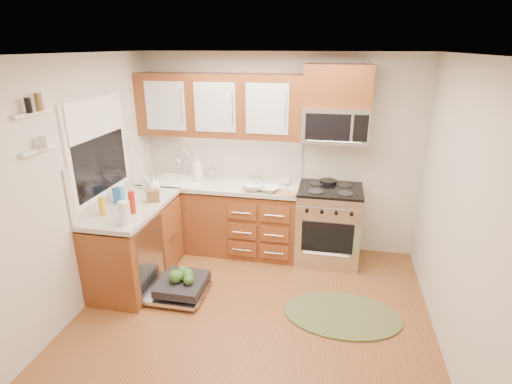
% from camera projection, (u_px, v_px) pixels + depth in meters
% --- Properties ---
extents(floor, '(3.50, 3.50, 0.00)m').
position_uv_depth(floor, '(251.00, 322.00, 3.93)').
color(floor, brown).
rests_on(floor, ground).
extents(ceiling, '(3.50, 3.50, 0.00)m').
position_uv_depth(ceiling, '(249.00, 54.00, 3.06)').
color(ceiling, white).
rests_on(ceiling, ground).
extents(wall_back, '(3.50, 0.04, 2.50)m').
position_uv_depth(wall_back, '(279.00, 155.00, 5.10)').
color(wall_back, beige).
rests_on(wall_back, ground).
extents(wall_front, '(3.50, 0.04, 2.50)m').
position_uv_depth(wall_front, '(171.00, 342.00, 1.89)').
color(wall_front, beige).
rests_on(wall_front, ground).
extents(wall_left, '(0.04, 3.50, 2.50)m').
position_uv_depth(wall_left, '(72.00, 191.00, 3.82)').
color(wall_left, beige).
rests_on(wall_left, ground).
extents(wall_right, '(0.04, 3.50, 2.50)m').
position_uv_depth(wall_right, '(465.00, 222.00, 3.17)').
color(wall_right, beige).
rests_on(wall_right, ground).
extents(base_cabinet_back, '(2.05, 0.60, 0.85)m').
position_uv_depth(base_cabinet_back, '(220.00, 218.00, 5.25)').
color(base_cabinet_back, maroon).
rests_on(base_cabinet_back, ground).
extents(base_cabinet_left, '(0.60, 1.25, 0.85)m').
position_uv_depth(base_cabinet_left, '(136.00, 246.00, 4.53)').
color(base_cabinet_left, maroon).
rests_on(base_cabinet_left, ground).
extents(countertop_back, '(2.07, 0.64, 0.05)m').
position_uv_depth(countertop_back, '(219.00, 184.00, 5.07)').
color(countertop_back, beige).
rests_on(countertop_back, base_cabinet_back).
extents(countertop_left, '(0.64, 1.27, 0.05)m').
position_uv_depth(countertop_left, '(132.00, 207.00, 4.37)').
color(countertop_left, beige).
rests_on(countertop_left, base_cabinet_left).
extents(backsplash_back, '(2.05, 0.02, 0.57)m').
position_uv_depth(backsplash_back, '(224.00, 155.00, 5.24)').
color(backsplash_back, beige).
rests_on(backsplash_back, ground).
extents(backsplash_left, '(0.02, 1.25, 0.57)m').
position_uv_depth(backsplash_left, '(104.00, 179.00, 4.31)').
color(backsplash_left, beige).
rests_on(backsplash_left, ground).
extents(upper_cabinets, '(2.05, 0.35, 0.75)m').
position_uv_depth(upper_cabinets, '(219.00, 105.00, 4.86)').
color(upper_cabinets, maroon).
rests_on(upper_cabinets, ground).
extents(cabinet_over_mw, '(0.76, 0.35, 0.47)m').
position_uv_depth(cabinet_over_mw, '(338.00, 86.00, 4.51)').
color(cabinet_over_mw, maroon).
rests_on(cabinet_over_mw, ground).
extents(range, '(0.76, 0.64, 0.95)m').
position_uv_depth(range, '(328.00, 224.00, 4.95)').
color(range, silver).
rests_on(range, ground).
extents(microwave, '(0.76, 0.38, 0.40)m').
position_uv_depth(microwave, '(335.00, 124.00, 4.64)').
color(microwave, silver).
rests_on(microwave, ground).
extents(sink, '(0.62, 0.50, 0.26)m').
position_uv_depth(sink, '(180.00, 190.00, 5.19)').
color(sink, white).
rests_on(sink, ground).
extents(dishwasher, '(0.70, 0.60, 0.20)m').
position_uv_depth(dishwasher, '(179.00, 287.00, 4.33)').
color(dishwasher, silver).
rests_on(dishwasher, ground).
extents(window, '(0.03, 1.05, 1.05)m').
position_uv_depth(window, '(98.00, 148.00, 4.17)').
color(window, white).
rests_on(window, ground).
extents(window_blind, '(0.02, 0.96, 0.40)m').
position_uv_depth(window_blind, '(96.00, 117.00, 4.05)').
color(window_blind, white).
rests_on(window_blind, ground).
extents(shelf_upper, '(0.04, 0.40, 0.03)m').
position_uv_depth(shelf_upper, '(32.00, 113.00, 3.22)').
color(shelf_upper, white).
rests_on(shelf_upper, ground).
extents(shelf_lower, '(0.04, 0.40, 0.03)m').
position_uv_depth(shelf_lower, '(39.00, 150.00, 3.32)').
color(shelf_lower, white).
rests_on(shelf_lower, ground).
extents(rug, '(1.30, 0.97, 0.02)m').
position_uv_depth(rug, '(342.00, 315.00, 4.03)').
color(rug, '#5A6238').
rests_on(rug, ground).
extents(skillet, '(0.24, 0.24, 0.04)m').
position_uv_depth(skillet, '(328.00, 182.00, 4.96)').
color(skillet, black).
rests_on(skillet, range).
extents(stock_pot, '(0.20, 0.20, 0.11)m').
position_uv_depth(stock_pot, '(255.00, 181.00, 4.95)').
color(stock_pot, silver).
rests_on(stock_pot, countertop_back).
extents(cutting_board, '(0.28, 0.22, 0.02)m').
position_uv_depth(cutting_board, '(287.00, 193.00, 4.69)').
color(cutting_board, '#A07F49').
rests_on(cutting_board, countertop_back).
extents(canister, '(0.10, 0.10, 0.15)m').
position_uv_depth(canister, '(212.00, 173.00, 5.19)').
color(canister, silver).
rests_on(canister, countertop_back).
extents(paper_towel_roll, '(0.13, 0.13, 0.24)m').
position_uv_depth(paper_towel_roll, '(125.00, 213.00, 3.85)').
color(paper_towel_roll, white).
rests_on(paper_towel_roll, countertop_left).
extents(mustard_bottle, '(0.08, 0.08, 0.19)m').
position_uv_depth(mustard_bottle, '(102.00, 206.00, 4.06)').
color(mustard_bottle, orange).
rests_on(mustard_bottle, countertop_left).
extents(red_bottle, '(0.08, 0.08, 0.24)m').
position_uv_depth(red_bottle, '(132.00, 202.00, 4.11)').
color(red_bottle, '#AA190E').
rests_on(red_bottle, countertop_left).
extents(wooden_box, '(0.16, 0.14, 0.14)m').
position_uv_depth(wooden_box, '(153.00, 196.00, 4.43)').
color(wooden_box, brown).
rests_on(wooden_box, countertop_left).
extents(blue_carton, '(0.12, 0.08, 0.18)m').
position_uv_depth(blue_carton, '(119.00, 195.00, 4.38)').
color(blue_carton, '#2872BD').
rests_on(blue_carton, countertop_left).
extents(bowl_a, '(0.28, 0.28, 0.06)m').
position_uv_depth(bowl_a, '(269.00, 189.00, 4.75)').
color(bowl_a, '#999999').
rests_on(bowl_a, countertop_back).
extents(bowl_b, '(0.26, 0.26, 0.08)m').
position_uv_depth(bowl_b, '(253.00, 187.00, 4.79)').
color(bowl_b, '#999999').
rests_on(bowl_b, countertop_back).
extents(cup, '(0.17, 0.17, 0.10)m').
position_uv_depth(cup, '(286.00, 181.00, 4.97)').
color(cup, '#999999').
rests_on(cup, countertop_back).
extents(soap_bottle_a, '(0.16, 0.16, 0.33)m').
position_uv_depth(soap_bottle_a, '(197.00, 169.00, 5.07)').
color(soap_bottle_a, '#999999').
rests_on(soap_bottle_a, countertop_back).
extents(soap_bottle_b, '(0.11, 0.11, 0.19)m').
position_uv_depth(soap_bottle_b, '(146.00, 181.00, 4.82)').
color(soap_bottle_b, '#999999').
rests_on(soap_bottle_b, countertop_left).
extents(soap_bottle_c, '(0.16, 0.16, 0.18)m').
position_uv_depth(soap_bottle_c, '(154.00, 184.00, 4.72)').
color(soap_bottle_c, '#999999').
rests_on(soap_bottle_c, countertop_left).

